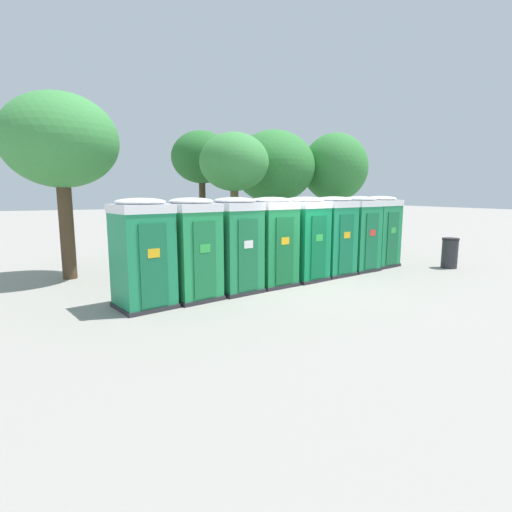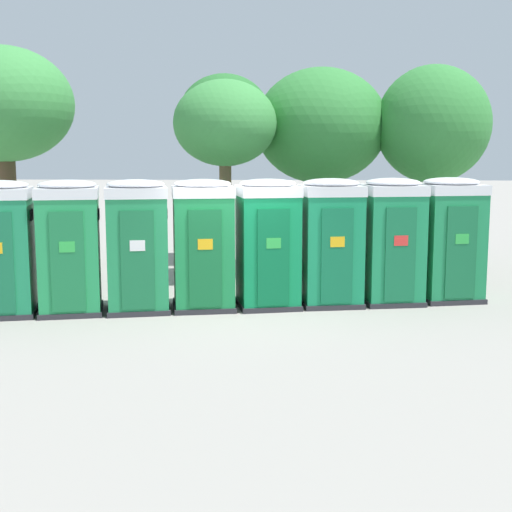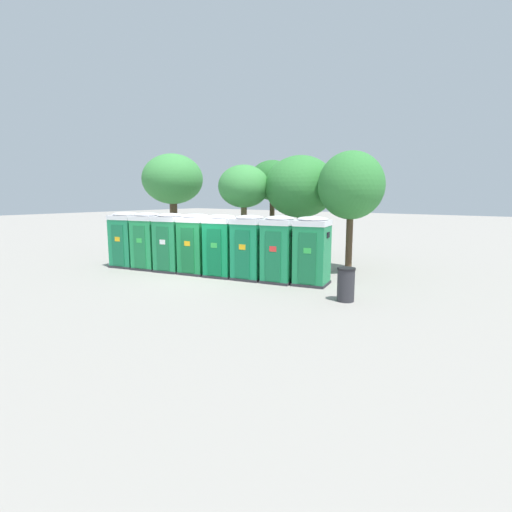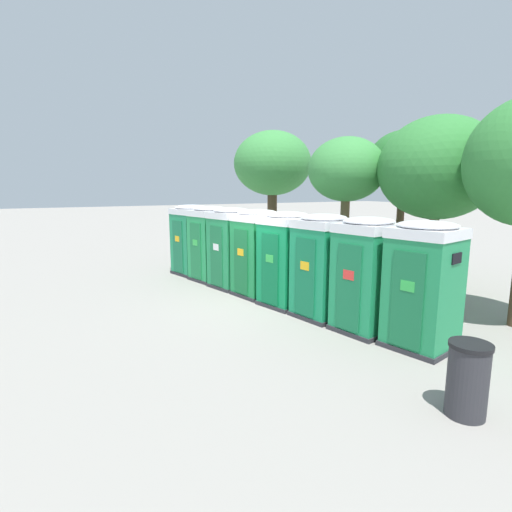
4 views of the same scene
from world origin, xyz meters
TOP-DOWN VIEW (x-y plane):
  - ground_plane at (0.00, 0.00)m, footprint 120.00×120.00m
  - portapotty_0 at (-4.44, -0.47)m, footprint 1.47×1.45m
  - portapotty_1 at (-3.19, -0.24)m, footprint 1.41×1.43m
  - portapotty_2 at (-1.94, -0.00)m, footprint 1.41×1.43m
  - portapotty_3 at (-0.70, 0.25)m, footprint 1.39×1.40m
  - portapotty_4 at (0.55, 0.47)m, footprint 1.41×1.43m
  - portapotty_5 at (1.80, 0.73)m, footprint 1.38×1.39m
  - portapotty_6 at (3.04, 0.98)m, footprint 1.36×1.38m
  - portapotty_7 at (4.27, 1.31)m, footprint 1.44×1.43m
  - street_tree_0 at (-0.55, 3.36)m, footprint 2.42×2.42m
  - street_tree_1 at (4.43, 4.27)m, footprint 2.75×2.75m
  - street_tree_2 at (1.74, 4.70)m, footprint 3.29×3.29m
  - street_tree_3 at (-5.96, 3.80)m, footprint 3.36×3.36m
  - street_tree_4 at (-0.81, 6.14)m, footprint 2.43×2.43m
  - trash_can at (6.27, -0.13)m, footprint 0.57×0.57m

SIDE VIEW (x-z plane):
  - ground_plane at x=0.00m, z-range 0.00..0.00m
  - trash_can at x=6.27m, z-range 0.00..1.07m
  - portapotty_0 at x=-4.44m, z-range 0.01..2.55m
  - portapotty_7 at x=4.27m, z-range 0.01..2.55m
  - portapotty_5 at x=1.80m, z-range 0.01..2.55m
  - portapotty_3 at x=-0.70m, z-range 0.01..2.55m
  - portapotty_2 at x=-1.94m, z-range 0.01..2.55m
  - portapotty_4 at x=0.55m, z-range 0.01..2.55m
  - portapotty_6 at x=3.04m, z-range 0.01..2.55m
  - portapotty_1 at x=-3.19m, z-range 0.01..2.55m
  - street_tree_0 at x=-0.55m, z-range 1.31..6.02m
  - street_tree_2 at x=1.74m, z-range 1.11..6.23m
  - street_tree_1 at x=4.43m, z-range 1.12..6.24m
  - street_tree_4 at x=-0.81m, z-range 1.47..6.60m
  - street_tree_3 at x=-5.96m, z-range 1.35..6.93m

